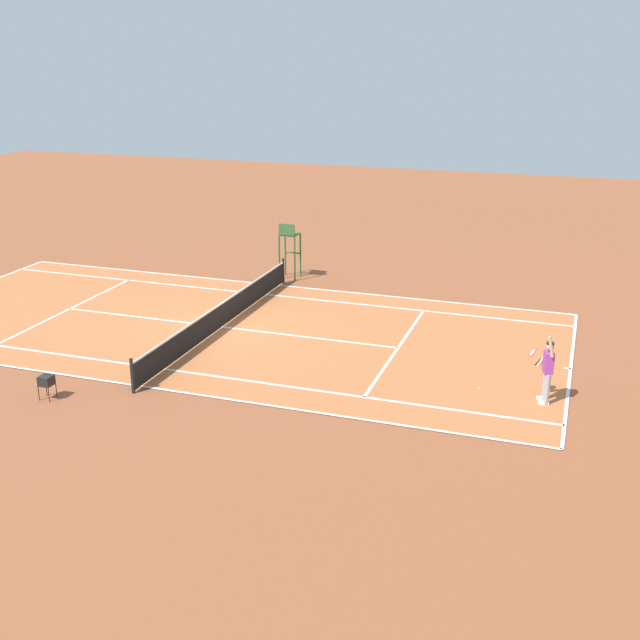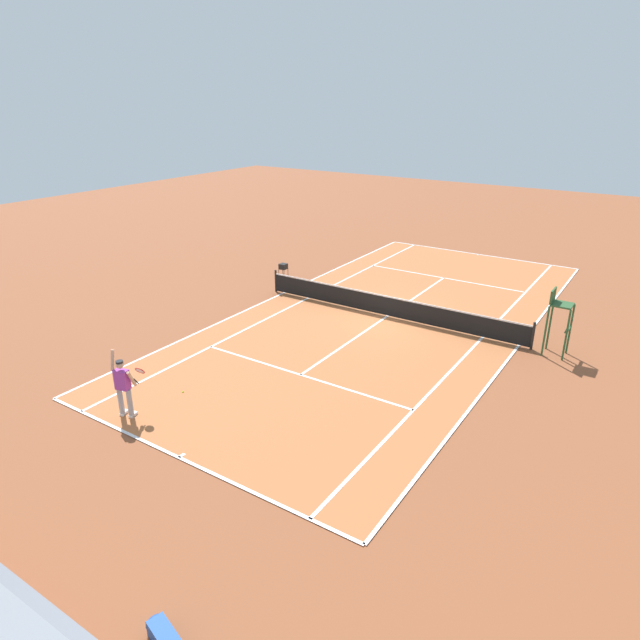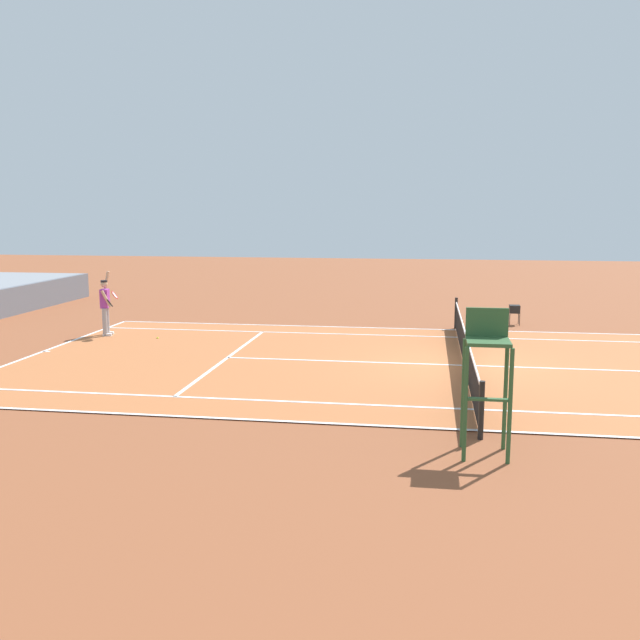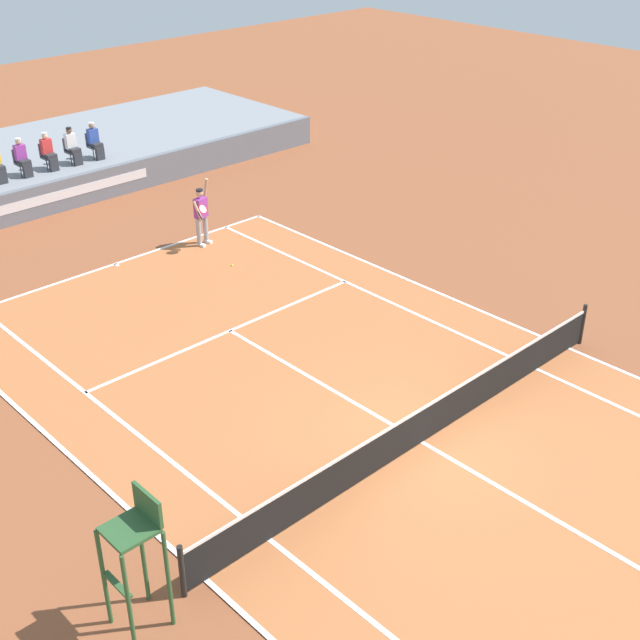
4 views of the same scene
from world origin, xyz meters
name	(u,v)px [view 3 (image 3 of 4)]	position (x,y,z in m)	size (l,w,h in m)	color
ground_plane	(464,366)	(0.00, 0.00, 0.00)	(80.00, 80.00, 0.00)	brown
court	(464,366)	(0.00, 0.00, 0.01)	(11.08, 23.88, 0.03)	#B76638
net	(465,347)	(0.00, 0.00, 0.52)	(11.98, 0.10, 1.07)	black
tennis_player	(106,305)	(2.77, 11.27, 0.99)	(0.74, 0.75, 2.08)	#9E9EA3
tennis_ball	(158,338)	(2.44, 9.41, 0.03)	(0.07, 0.07, 0.07)	#D1E533
umpire_chair	(487,363)	(-6.68, 0.00, 1.56)	(0.77, 0.77, 2.44)	#2D562D
ball_hopper	(515,309)	(7.06, -2.09, 0.57)	(0.36, 0.36, 0.70)	black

